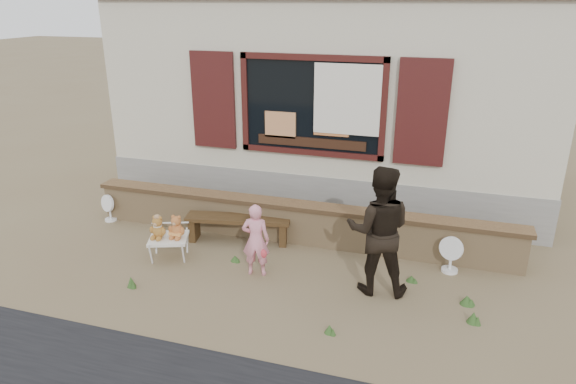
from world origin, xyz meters
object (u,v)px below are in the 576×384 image
(teddy_bear_right, at_px, (177,226))
(child, at_px, (256,240))
(teddy_bear_left, at_px, (158,227))
(bench, at_px, (238,224))
(folding_chair, at_px, (169,239))
(adult, at_px, (379,231))

(teddy_bear_right, xyz_separation_m, child, (1.31, -0.11, 0.01))
(teddy_bear_left, relative_size, child, 0.33)
(bench, relative_size, folding_chair, 2.46)
(folding_chair, height_order, teddy_bear_right, teddy_bear_right)
(folding_chair, xyz_separation_m, teddy_bear_right, (0.13, 0.05, 0.22))
(teddy_bear_left, bearing_deg, bench, 23.72)
(folding_chair, distance_m, teddy_bear_right, 0.26)
(folding_chair, height_order, child, child)
(adult, bearing_deg, child, -4.44)
(teddy_bear_left, relative_size, adult, 0.20)
(folding_chair, bearing_deg, child, -22.81)
(child, bearing_deg, folding_chair, -11.93)
(child, height_order, adult, adult)
(teddy_bear_left, bearing_deg, folding_chair, -0.00)
(teddy_bear_left, relative_size, teddy_bear_right, 0.99)
(bench, height_order, adult, adult)
(folding_chair, height_order, adult, adult)
(teddy_bear_left, height_order, adult, adult)
(folding_chair, bearing_deg, bench, 26.50)
(teddy_bear_left, xyz_separation_m, adult, (3.28, 0.07, 0.36))
(child, distance_m, adult, 1.74)
(bench, xyz_separation_m, adult, (2.35, -0.83, 0.57))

